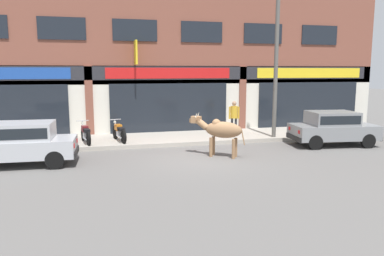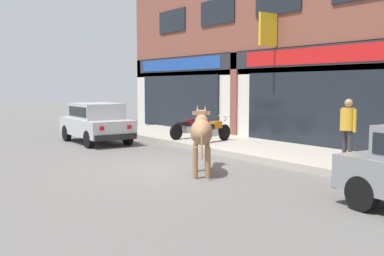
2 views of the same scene
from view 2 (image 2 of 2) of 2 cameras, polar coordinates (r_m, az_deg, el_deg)
ground_plane at (r=11.46m, az=-1.70°, el=-5.17°), size 90.00×90.00×0.00m
sidewalk at (r=13.88m, az=11.15°, el=-3.03°), size 19.00×3.08×0.18m
shop_building at (r=15.22m, az=16.12°, el=12.29°), size 23.00×1.40×8.40m
cow at (r=10.61m, az=1.22°, el=-0.53°), size 1.83×1.49×1.61m
car_0 at (r=16.75m, az=-12.06°, el=0.89°), size 3.67×1.75×1.46m
motorcycle_0 at (r=16.43m, az=-0.48°, el=0.04°), size 0.61×1.79×0.88m
motorcycle_1 at (r=15.37m, az=2.74°, el=-0.34°), size 0.63×1.79×0.88m
pedestrian at (r=11.77m, az=19.20°, el=0.51°), size 0.50×0.32×1.60m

